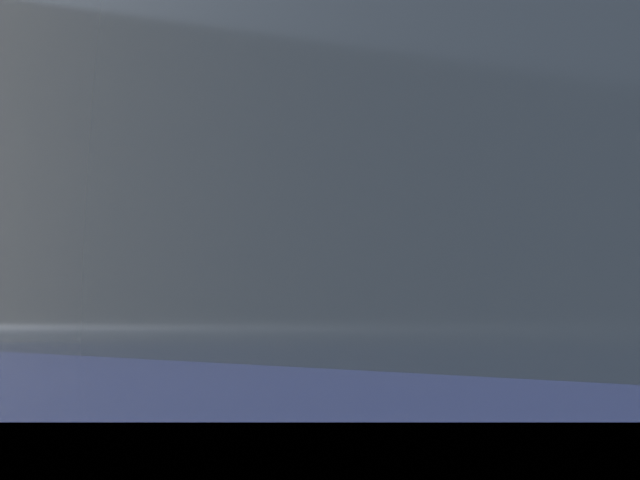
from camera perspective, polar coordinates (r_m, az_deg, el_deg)
The scene contains 4 objects.
parking_meter at distance 2.96m, azimuth 5.23°, elevation -4.42°, with size 0.17×0.18×1.48m.
pedestrian_at_meter at distance 2.81m, azimuth -8.35°, elevation -6.60°, with size 0.71×0.46×1.67m.
background_railing at distance 4.41m, azimuth -7.00°, elevation -8.24°, with size 24.06×0.06×1.08m.
backdrop_wall at distance 6.96m, azimuth -14.92°, elevation -1.42°, with size 32.00×0.50×3.13m, color #ADA38E.
Camera 1 is at (-1.60, -1.94, 1.16)m, focal length 63.06 mm.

